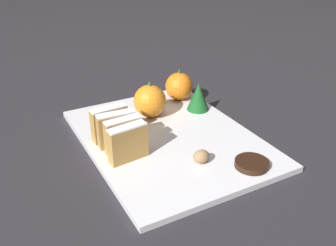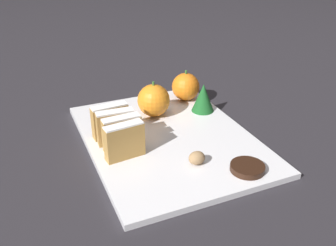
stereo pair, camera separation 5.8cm
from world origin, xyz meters
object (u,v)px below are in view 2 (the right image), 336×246
Objects in this scene: walnut at (197,158)px; chocolate_cookie at (247,168)px; orange_near at (186,87)px; orange_far at (154,100)px.

walnut reaches higher than chocolate_cookie.
orange_near reaches higher than chocolate_cookie.
orange_near is at bearing 84.15° from chocolate_cookie.
chocolate_cookie is at bearing -95.85° from orange_near.
orange_near is 0.93× the size of orange_far.
orange_near is 0.11m from orange_far.
walnut is 0.50× the size of chocolate_cookie.
walnut is at bearing -90.44° from orange_far.
chocolate_cookie is (0.07, -0.05, -0.01)m from walnut.
orange_near is 2.46× the size of walnut.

